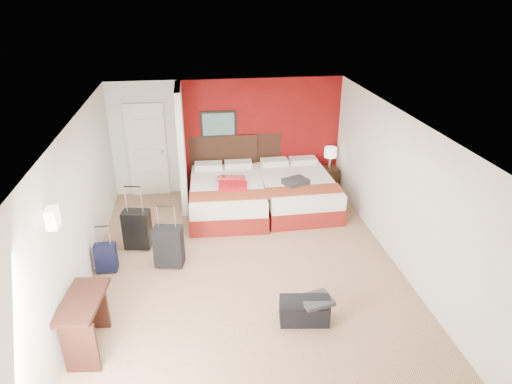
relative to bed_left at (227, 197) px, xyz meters
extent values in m
plane|color=tan|center=(0.14, -2.11, -0.32)|extent=(6.50, 6.50, 0.00)
cube|color=silver|center=(0.14, 1.14, 0.93)|extent=(5.00, 0.04, 2.50)
cube|color=silver|center=(-2.36, -2.11, 0.93)|extent=(0.04, 6.50, 2.50)
cube|color=black|center=(-0.06, 1.08, 1.23)|extent=(0.78, 0.03, 0.58)
cube|color=white|center=(-2.24, -3.61, 1.58)|extent=(0.12, 0.20, 0.24)
cube|color=maroon|center=(0.89, 1.12, 0.93)|extent=(3.50, 0.04, 2.50)
cube|color=silver|center=(-0.86, 0.50, 0.93)|extent=(0.12, 1.20, 2.50)
cube|color=silver|center=(-1.61, 1.09, 0.71)|extent=(0.82, 0.06, 2.05)
cube|color=white|center=(0.00, 0.00, 0.00)|extent=(1.57, 2.18, 0.64)
cube|color=silver|center=(1.46, 0.04, 0.00)|extent=(1.51, 2.13, 0.63)
cube|color=red|center=(0.10, -0.10, 0.36)|extent=(0.65, 0.82, 0.09)
cube|color=#333438|center=(1.36, -0.26, 0.37)|extent=(0.57, 0.52, 0.11)
cube|color=black|center=(2.38, 0.76, -0.06)|extent=(0.41, 0.41, 0.52)
cylinder|color=white|center=(2.38, 0.76, 0.44)|extent=(0.30, 0.30, 0.48)
cube|color=black|center=(-1.69, -1.21, 0.03)|extent=(0.51, 0.37, 0.69)
cube|color=black|center=(-1.12, -1.87, 0.02)|extent=(0.51, 0.37, 0.68)
cube|color=black|center=(-2.13, -1.89, -0.08)|extent=(0.34, 0.21, 0.47)
cube|color=black|center=(0.77, -3.52, -0.15)|extent=(0.72, 0.45, 0.34)
cube|color=#323236|center=(0.92, -3.57, 0.05)|extent=(0.48, 0.43, 0.06)
cube|color=black|center=(-2.10, -3.65, 0.07)|extent=(0.57, 0.98, 0.77)
camera|label=1|loc=(-0.61, -8.45, 4.01)|focal=32.02mm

